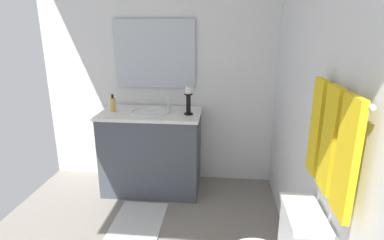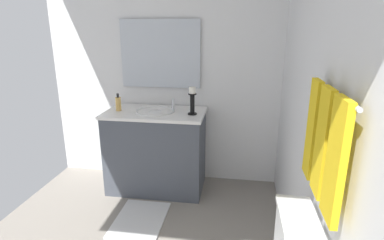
% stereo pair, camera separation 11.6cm
% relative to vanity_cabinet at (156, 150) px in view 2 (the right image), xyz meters
% --- Properties ---
extents(wall_back, '(2.78, 0.04, 2.45)m').
position_rel_vanity_cabinet_xyz_m(wall_back, '(1.07, 1.30, 0.79)').
color(wall_back, white).
rests_on(wall_back, ground).
extents(wall_left, '(0.04, 2.55, 2.45)m').
position_rel_vanity_cabinet_xyz_m(wall_left, '(-0.32, 0.03, 0.79)').
color(wall_left, white).
rests_on(wall_left, ground).
extents(vanity_cabinet, '(0.58, 1.03, 0.86)m').
position_rel_vanity_cabinet_xyz_m(vanity_cabinet, '(0.00, 0.00, 0.00)').
color(vanity_cabinet, '#474C56').
rests_on(vanity_cabinet, ground).
extents(sink_basin, '(0.40, 0.40, 0.24)m').
position_rel_vanity_cabinet_xyz_m(sink_basin, '(0.00, 0.00, 0.39)').
color(sink_basin, white).
rests_on(sink_basin, vanity_cabinet).
extents(mirror, '(0.02, 0.86, 0.71)m').
position_rel_vanity_cabinet_xyz_m(mirror, '(-0.28, 0.00, 0.98)').
color(mirror, silver).
extents(candle_holder_tall, '(0.09, 0.09, 0.27)m').
position_rel_vanity_cabinet_xyz_m(candle_holder_tall, '(0.05, 0.39, 0.57)').
color(candle_holder_tall, black).
rests_on(candle_holder_tall, vanity_cabinet).
extents(soap_bottle, '(0.06, 0.06, 0.18)m').
position_rel_vanity_cabinet_xyz_m(soap_bottle, '(0.02, -0.38, 0.50)').
color(soap_bottle, '#E5B259').
rests_on(soap_bottle, vanity_cabinet).
extents(towel_bar, '(0.62, 0.02, 0.02)m').
position_rel_vanity_cabinet_xyz_m(towel_bar, '(1.55, 1.24, 0.98)').
color(towel_bar, silver).
extents(towel_near_vanity, '(0.14, 0.03, 0.52)m').
position_rel_vanity_cabinet_xyz_m(towel_near_vanity, '(1.35, 1.22, 0.74)').
color(towel_near_vanity, yellow).
rests_on(towel_near_vanity, towel_bar).
extents(towel_center, '(0.16, 0.03, 0.51)m').
position_rel_vanity_cabinet_xyz_m(towel_center, '(1.55, 1.22, 0.75)').
color(towel_center, yellow).
rests_on(towel_center, towel_bar).
extents(towel_near_corner, '(0.17, 0.03, 0.51)m').
position_rel_vanity_cabinet_xyz_m(towel_near_corner, '(1.76, 1.22, 0.75)').
color(towel_near_corner, yellow).
rests_on(towel_near_corner, towel_bar).
extents(bath_mat, '(0.60, 0.44, 0.02)m').
position_rel_vanity_cabinet_xyz_m(bath_mat, '(0.63, 0.00, -0.42)').
color(bath_mat, silver).
rests_on(bath_mat, ground).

